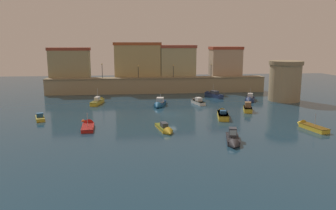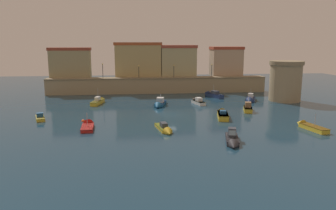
{
  "view_description": "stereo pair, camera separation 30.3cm",
  "coord_description": "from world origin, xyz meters",
  "px_view_note": "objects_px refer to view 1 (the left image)",
  "views": [
    {
      "loc": [
        -6.25,
        -54.62,
        12.21
      ],
      "look_at": [
        0.0,
        1.38,
        1.42
      ],
      "focal_mm": 35.07,
      "sensor_mm": 36.0,
      "label": 1
    },
    {
      "loc": [
        -5.95,
        -54.65,
        12.21
      ],
      "look_at": [
        0.0,
        1.38,
        1.42
      ],
      "focal_mm": 35.07,
      "sensor_mm": 36.0,
      "label": 2
    }
  ],
  "objects_px": {
    "fortress_tower": "(285,81)",
    "moored_boat_0": "(309,126)",
    "quay_lamp_3": "(211,68)",
    "moored_boat_9": "(165,129)",
    "quay_lamp_0": "(102,68)",
    "mooring_buoy_0": "(83,121)",
    "moored_boat_10": "(99,101)",
    "moored_boat_8": "(88,126)",
    "moored_boat_11": "(197,101)",
    "quay_lamp_2": "(173,69)",
    "moored_boat_1": "(223,114)",
    "moored_boat_4": "(248,108)",
    "quay_lamp_1": "(138,69)",
    "moored_boat_7": "(250,99)",
    "moored_boat_2": "(212,94)",
    "moored_boat_6": "(233,140)",
    "moored_boat_3": "(40,117)",
    "moored_boat_5": "(159,104)"
  },
  "relations": [
    {
      "from": "moored_boat_11",
      "to": "quay_lamp_2",
      "type": "bearing_deg",
      "value": -4.46
    },
    {
      "from": "fortress_tower",
      "to": "moored_boat_0",
      "type": "distance_m",
      "value": 23.72
    },
    {
      "from": "quay_lamp_2",
      "to": "moored_boat_0",
      "type": "distance_m",
      "value": 39.74
    },
    {
      "from": "moored_boat_0",
      "to": "moored_boat_2",
      "type": "xyz_separation_m",
      "value": [
        -7.06,
        29.21,
        0.16
      ]
    },
    {
      "from": "quay_lamp_3",
      "to": "moored_boat_9",
      "type": "height_order",
      "value": "quay_lamp_3"
    },
    {
      "from": "moored_boat_5",
      "to": "quay_lamp_2",
      "type": "bearing_deg",
      "value": 178.29
    },
    {
      "from": "moored_boat_3",
      "to": "moored_boat_6",
      "type": "bearing_deg",
      "value": -138.56
    },
    {
      "from": "fortress_tower",
      "to": "moored_boat_0",
      "type": "xyz_separation_m",
      "value": [
        -6.86,
        -22.37,
        -3.91
      ]
    },
    {
      "from": "moored_boat_7",
      "to": "moored_boat_10",
      "type": "xyz_separation_m",
      "value": [
        -31.36,
        0.97,
        0.08
      ]
    },
    {
      "from": "moored_boat_4",
      "to": "moored_boat_11",
      "type": "bearing_deg",
      "value": 60.89
    },
    {
      "from": "quay_lamp_2",
      "to": "moored_boat_0",
      "type": "height_order",
      "value": "quay_lamp_2"
    },
    {
      "from": "moored_boat_0",
      "to": "moored_boat_9",
      "type": "relative_size",
      "value": 1.04
    },
    {
      "from": "moored_boat_4",
      "to": "moored_boat_8",
      "type": "bearing_deg",
      "value": 124.82
    },
    {
      "from": "quay_lamp_0",
      "to": "mooring_buoy_0",
      "type": "height_order",
      "value": "quay_lamp_0"
    },
    {
      "from": "quay_lamp_3",
      "to": "moored_boat_11",
      "type": "xyz_separation_m",
      "value": [
        -6.56,
        -15.25,
        -5.53
      ]
    },
    {
      "from": "moored_boat_7",
      "to": "moored_boat_8",
      "type": "distance_m",
      "value": 35.98
    },
    {
      "from": "quay_lamp_2",
      "to": "moored_boat_1",
      "type": "distance_m",
      "value": 28.58
    },
    {
      "from": "moored_boat_3",
      "to": "moored_boat_10",
      "type": "xyz_separation_m",
      "value": [
        8.14,
        12.84,
        0.15
      ]
    },
    {
      "from": "moored_boat_4",
      "to": "moored_boat_7",
      "type": "relative_size",
      "value": 0.87
    },
    {
      "from": "moored_boat_0",
      "to": "moored_boat_8",
      "type": "distance_m",
      "value": 31.97
    },
    {
      "from": "quay_lamp_0",
      "to": "mooring_buoy_0",
      "type": "relative_size",
      "value": 6.11
    },
    {
      "from": "quay_lamp_0",
      "to": "moored_boat_2",
      "type": "relative_size",
      "value": 0.51
    },
    {
      "from": "quay_lamp_0",
      "to": "mooring_buoy_0",
      "type": "distance_m",
      "value": 28.99
    },
    {
      "from": "moored_boat_0",
      "to": "moored_boat_11",
      "type": "xyz_separation_m",
      "value": [
        -12.22,
        21.1,
        0.09
      ]
    },
    {
      "from": "moored_boat_7",
      "to": "quay_lamp_3",
      "type": "bearing_deg",
      "value": -136.14
    },
    {
      "from": "quay_lamp_3",
      "to": "moored_boat_10",
      "type": "xyz_separation_m",
      "value": [
        -26.37,
        -13.04,
        -5.48
      ]
    },
    {
      "from": "moored_boat_8",
      "to": "moored_boat_9",
      "type": "height_order",
      "value": "moored_boat_8"
    },
    {
      "from": "quay_lamp_2",
      "to": "moored_boat_10",
      "type": "height_order",
      "value": "quay_lamp_2"
    },
    {
      "from": "moored_boat_1",
      "to": "mooring_buoy_0",
      "type": "distance_m",
      "value": 22.62
    },
    {
      "from": "quay_lamp_3",
      "to": "moored_boat_11",
      "type": "height_order",
      "value": "quay_lamp_3"
    },
    {
      "from": "quay_lamp_3",
      "to": "moored_boat_9",
      "type": "distance_m",
      "value": 39.0
    },
    {
      "from": "moored_boat_4",
      "to": "moored_boat_0",
      "type": "bearing_deg",
      "value": -144.85
    },
    {
      "from": "moored_boat_9",
      "to": "moored_boat_5",
      "type": "bearing_deg",
      "value": 167.5
    },
    {
      "from": "fortress_tower",
      "to": "moored_boat_1",
      "type": "height_order",
      "value": "fortress_tower"
    },
    {
      "from": "moored_boat_1",
      "to": "moored_boat_4",
      "type": "height_order",
      "value": "moored_boat_4"
    },
    {
      "from": "mooring_buoy_0",
      "to": "moored_boat_9",
      "type": "bearing_deg",
      "value": -30.5
    },
    {
      "from": "moored_boat_6",
      "to": "mooring_buoy_0",
      "type": "xyz_separation_m",
      "value": [
        -19.94,
        13.63,
        -0.42
      ]
    },
    {
      "from": "quay_lamp_3",
      "to": "moored_boat_6",
      "type": "bearing_deg",
      "value": -99.95
    },
    {
      "from": "moored_boat_8",
      "to": "fortress_tower",
      "type": "bearing_deg",
      "value": -68.56
    },
    {
      "from": "moored_boat_11",
      "to": "moored_boat_1",
      "type": "bearing_deg",
      "value": 173.48
    },
    {
      "from": "moored_boat_0",
      "to": "moored_boat_9",
      "type": "height_order",
      "value": "moored_boat_0"
    },
    {
      "from": "moored_boat_8",
      "to": "moored_boat_9",
      "type": "distance_m",
      "value": 11.46
    },
    {
      "from": "fortress_tower",
      "to": "moored_boat_4",
      "type": "bearing_deg",
      "value": -140.79
    },
    {
      "from": "moored_boat_10",
      "to": "moored_boat_2",
      "type": "bearing_deg",
      "value": -63.62
    },
    {
      "from": "quay_lamp_3",
      "to": "moored_boat_2",
      "type": "distance_m",
      "value": 9.09
    },
    {
      "from": "moored_boat_7",
      "to": "moored_boat_11",
      "type": "relative_size",
      "value": 1.11
    },
    {
      "from": "quay_lamp_0",
      "to": "quay_lamp_1",
      "type": "bearing_deg",
      "value": 0.0
    },
    {
      "from": "moored_boat_11",
      "to": "quay_lamp_1",
      "type": "bearing_deg",
      "value": 21.69
    },
    {
      "from": "moored_boat_6",
      "to": "mooring_buoy_0",
      "type": "relative_size",
      "value": 10.26
    },
    {
      "from": "moored_boat_11",
      "to": "quay_lamp_0",
      "type": "bearing_deg",
      "value": 37.55
    }
  ]
}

